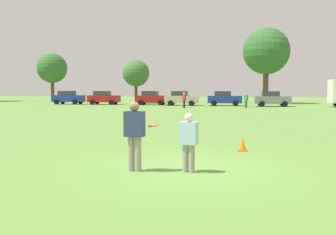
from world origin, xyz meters
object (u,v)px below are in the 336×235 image
at_px(parked_car_center, 152,98).
at_px(bystander_far_jogger, 246,100).
at_px(parked_car_far_right, 272,99).
at_px(parked_car_near_left, 68,97).
at_px(parked_car_mid_left, 104,98).
at_px(bystander_sideline_watcher, 184,99).
at_px(parked_car_mid_right, 181,98).
at_px(player_thrower, 135,132).
at_px(player_defender, 189,139).
at_px(frisbee, 153,126).
at_px(traffic_cone, 242,144).
at_px(parked_car_near_right, 224,98).

bearing_deg(parked_car_center, bystander_far_jogger, -25.44).
bearing_deg(parked_car_far_right, parked_car_near_left, 177.30).
relative_size(parked_car_mid_left, bystander_sideline_watcher, 2.52).
bearing_deg(bystander_sideline_watcher, parked_car_mid_right, 102.38).
xyz_separation_m(player_thrower, player_defender, (1.38, 0.16, -0.17)).
distance_m(player_defender, frisbee, 0.97).
relative_size(player_thrower, traffic_cone, 3.72).
xyz_separation_m(bystander_sideline_watcher, bystander_far_jogger, (6.70, 1.37, -0.06)).
height_order(parked_car_mid_left, parked_car_near_right, same).
xyz_separation_m(frisbee, parked_car_far_right, (5.36, 37.96, -0.25)).
bearing_deg(parked_car_center, parked_car_mid_right, -13.84).
height_order(parked_car_mid_right, bystander_far_jogger, parked_car_mid_right).
bearing_deg(traffic_cone, frisbee, -121.05).
relative_size(player_thrower, parked_car_far_right, 0.42).
xyz_separation_m(parked_car_near_left, parked_car_mid_left, (5.09, 0.07, 0.00)).
height_order(parked_car_near_right, bystander_sideline_watcher, parked_car_near_right).
relative_size(parked_car_near_right, bystander_sideline_watcher, 2.52).
distance_m(player_thrower, frisbee, 0.51).
bearing_deg(bystander_sideline_watcher, frisbee, -82.28).
xyz_separation_m(player_thrower, bystander_sideline_watcher, (-3.91, 32.36, -0.05)).
bearing_deg(parked_car_near_left, player_defender, -60.13).
relative_size(player_defender, traffic_cone, 3.13).
bearing_deg(player_thrower, parked_car_near_right, 89.83).
distance_m(parked_car_mid_right, parked_car_near_right, 5.40).
xyz_separation_m(frisbee, parked_car_near_left, (-21.60, 39.23, -0.25)).
distance_m(parked_car_mid_left, parked_car_near_right, 16.17).
bearing_deg(bystander_sideline_watcher, parked_car_mid_left, 149.76).
distance_m(parked_car_mid_left, parked_car_center, 6.65).
relative_size(parked_car_far_right, bystander_sideline_watcher, 2.52).
xyz_separation_m(parked_car_mid_right, bystander_far_jogger, (8.05, -4.78, -0.02)).
xyz_separation_m(parked_car_near_right, bystander_far_jogger, (2.67, -5.23, -0.02)).
relative_size(parked_car_center, parked_car_near_right, 1.00).
bearing_deg(parked_car_mid_right, bystander_sideline_watcher, -77.62).
xyz_separation_m(player_defender, parked_car_mid_right, (-6.64, 38.35, 0.08)).
bearing_deg(bystander_far_jogger, traffic_cone, -90.19).
bearing_deg(frisbee, player_defender, 1.99).
bearing_deg(player_defender, parked_car_far_right, 83.31).
height_order(parked_car_mid_right, parked_car_far_right, same).
distance_m(parked_car_mid_right, bystander_far_jogger, 9.36).
relative_size(traffic_cone, parked_car_center, 0.11).
relative_size(parked_car_center, parked_car_far_right, 1.00).
xyz_separation_m(frisbee, bystander_sideline_watcher, (-4.37, 32.23, -0.21)).
bearing_deg(parked_car_mid_left, parked_car_mid_right, -4.90).
height_order(parked_car_center, bystander_far_jogger, parked_car_center).
bearing_deg(traffic_cone, parked_car_near_left, 123.84).
relative_size(frisbee, bystander_far_jogger, 0.17).
bearing_deg(parked_car_near_left, frisbee, -61.17).
bearing_deg(parked_car_mid_right, player_thrower, -82.22).
bearing_deg(parked_car_far_right, bystander_sideline_watcher, -149.53).
distance_m(traffic_cone, bystander_sideline_watcher, 29.30).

